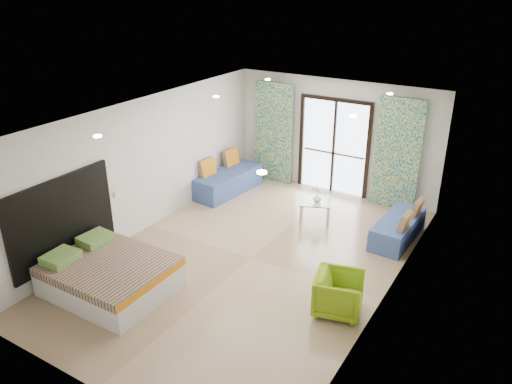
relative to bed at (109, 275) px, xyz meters
The scene contains 24 objects.
floor 2.56m from the bed, 54.51° to the left, with size 5.00×7.50×0.01m, color #957859, non-canonical shape.
ceiling 3.51m from the bed, 54.51° to the left, with size 5.00×7.50×0.01m, color silver, non-canonical shape.
wall_back 6.10m from the bed, 75.77° to the left, with size 5.00×0.01×2.70m, color silver, non-canonical shape.
wall_front 2.48m from the bed, 48.67° to the right, with size 5.00×0.01×2.70m, color silver, non-canonical shape.
wall_left 2.55m from the bed, 116.30° to the left, with size 0.01×7.50×2.70m, color silver, non-canonical shape.
wall_right 4.61m from the bed, 27.51° to the left, with size 0.01×7.50×2.70m, color silver, non-canonical shape.
balcony_door 6.06m from the bed, 75.70° to the left, with size 1.76×0.08×2.28m.
balcony_rail 6.02m from the bed, 75.72° to the left, with size 1.52×0.03×0.04m, color #595451.
curtain_left 5.72m from the bed, 90.75° to the left, with size 1.00×0.10×2.50m, color silver.
curtain_right 6.47m from the bed, 61.79° to the left, with size 1.00×0.10×2.50m, color silver.
downlight_a 2.39m from the bed, 42.90° to the left, with size 0.12×0.12×0.02m, color #FFE0B2.
downlight_b 3.74m from the bed, ahead, with size 0.12×0.12×0.02m, color #FFE0B2.
downlight_c 3.89m from the bed, 88.57° to the left, with size 0.12×0.12×0.02m, color #FFE0B2.
downlight_d 4.84m from the bed, 46.87° to the left, with size 0.12×0.12×0.02m, color #FFE0B2.
downlight_e 5.61m from the bed, 89.14° to the left, with size 0.12×0.12×0.02m, color #FFE0B2.
downlight_f 6.30m from the bed, 60.44° to the left, with size 0.12×0.12×0.02m, color #FFE0B2.
headboard 1.25m from the bed, behind, with size 0.06×2.10×1.50m, color black.
switch_plate 1.77m from the bed, 128.48° to the left, with size 0.02×0.10×0.10m, color silver.
bed is the anchor object (origin of this frame).
daybed_left 4.46m from the bed, 98.26° to the left, with size 0.91×1.93×0.92m.
daybed_right 5.52m from the bed, 49.42° to the left, with size 0.70×1.64×0.80m.
coffee_table 4.54m from the bed, 66.78° to the left, with size 0.86×0.86×0.76m.
vase 4.52m from the bed, 65.74° to the left, with size 0.17×0.18×0.17m, color white.
armchair 3.75m from the bed, 22.18° to the left, with size 0.71×0.66×0.73m, color #81AA15.
Camera 1 is at (4.22, -6.80, 4.85)m, focal length 35.00 mm.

